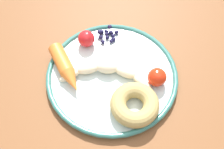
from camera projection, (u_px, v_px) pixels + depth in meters
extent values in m
cube|color=brown|center=(94.00, 87.00, 0.64)|extent=(1.19, 0.94, 0.03)
cube|color=brown|center=(93.00, 3.00, 1.31)|extent=(0.05, 0.05, 0.70)
cylinder|color=silver|center=(112.00, 76.00, 0.64)|extent=(0.30, 0.30, 0.01)
torus|color=#347065|center=(112.00, 74.00, 0.63)|extent=(0.31, 0.31, 0.01)
ellipsoid|color=beige|center=(142.00, 82.00, 0.61)|extent=(0.03, 0.06, 0.02)
ellipsoid|color=beige|center=(125.00, 72.00, 0.62)|extent=(0.03, 0.06, 0.02)
ellipsoid|color=beige|center=(107.00, 67.00, 0.62)|extent=(0.05, 0.06, 0.03)
ellipsoid|color=beige|center=(88.00, 69.00, 0.62)|extent=(0.06, 0.06, 0.02)
ellipsoid|color=beige|center=(70.00, 75.00, 0.62)|extent=(0.06, 0.04, 0.02)
cylinder|color=orange|center=(61.00, 60.00, 0.63)|extent=(0.07, 0.09, 0.03)
cone|color=orange|center=(72.00, 82.00, 0.60)|extent=(0.06, 0.06, 0.03)
torus|color=tan|center=(135.00, 104.00, 0.57)|extent=(0.15, 0.15, 0.04)
sphere|color=#191638|center=(113.00, 36.00, 0.69)|extent=(0.01, 0.01, 0.01)
sphere|color=#191638|center=(102.00, 32.00, 0.69)|extent=(0.01, 0.01, 0.01)
sphere|color=#191638|center=(107.00, 34.00, 0.69)|extent=(0.01, 0.01, 0.01)
sphere|color=#191638|center=(111.00, 32.00, 0.69)|extent=(0.01, 0.01, 0.01)
sphere|color=#191638|center=(101.00, 37.00, 0.68)|extent=(0.01, 0.01, 0.01)
sphere|color=#191638|center=(117.00, 32.00, 0.69)|extent=(0.01, 0.01, 0.01)
sphere|color=#191638|center=(107.00, 38.00, 0.68)|extent=(0.01, 0.01, 0.01)
sphere|color=#191638|center=(114.00, 39.00, 0.68)|extent=(0.01, 0.01, 0.01)
sphere|color=#191638|center=(106.00, 31.00, 0.69)|extent=(0.01, 0.01, 0.01)
sphere|color=#191638|center=(111.00, 41.00, 0.68)|extent=(0.01, 0.01, 0.01)
sphere|color=#191638|center=(103.00, 42.00, 0.68)|extent=(0.01, 0.01, 0.01)
sphere|color=#191638|center=(110.00, 27.00, 0.69)|extent=(0.01, 0.01, 0.01)
sphere|color=#191638|center=(100.00, 32.00, 0.68)|extent=(0.01, 0.01, 0.01)
sphere|color=red|center=(86.00, 39.00, 0.66)|extent=(0.04, 0.04, 0.04)
sphere|color=red|center=(157.00, 77.00, 0.60)|extent=(0.04, 0.04, 0.04)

